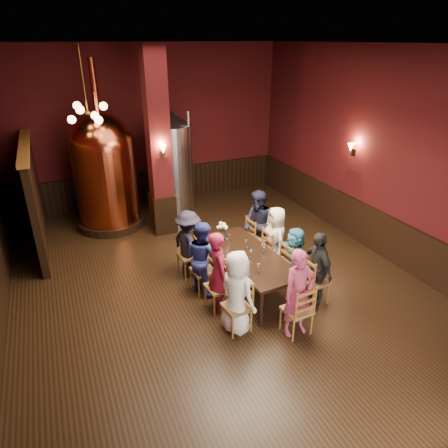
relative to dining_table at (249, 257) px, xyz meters
name	(u,v)px	position (x,y,z in m)	size (l,w,h in m)	color
room	(215,178)	(-0.53, 0.45, 1.56)	(10.00, 10.02, 4.50)	black
wainscot_right	(369,227)	(3.43, 0.45, -0.19)	(0.08, 9.90, 1.00)	black
wainscot_back	(153,185)	(-0.53, 5.41, -0.19)	(7.90, 0.08, 1.00)	black
column	(158,145)	(-0.83, 3.25, 1.56)	(0.58, 0.58, 4.50)	#470F11
partition	(35,199)	(-3.73, 3.65, 0.51)	(0.22, 3.50, 2.40)	black
pendant_cluster	(88,113)	(-2.33, 3.35, 2.41)	(0.90, 0.90, 1.70)	#A57226
sconce_wall	(354,149)	(3.37, 1.25, 1.51)	(0.20, 0.20, 0.36)	black
sconce_column	(162,150)	(-0.83, 2.95, 1.51)	(0.20, 0.20, 0.36)	black
dining_table	(249,257)	(0.00, 0.00, 0.00)	(1.18, 2.47, 0.75)	black
chair_0	(237,307)	(-0.77, -1.06, -0.23)	(0.46, 0.46, 0.92)	#9C6927
person_0	(237,292)	(-0.77, -1.06, 0.06)	(0.73, 0.48, 1.50)	white
chair_1	(218,287)	(-0.82, -0.39, -0.23)	(0.46, 0.46, 0.92)	#9C6927
person_1	(218,272)	(-0.82, -0.39, 0.09)	(0.57, 0.37, 1.56)	maroon
chair_2	(203,270)	(-0.87, 0.26, -0.23)	(0.46, 0.46, 0.92)	#9C6927
person_2	(203,257)	(-0.87, 0.26, 0.06)	(0.72, 0.36, 1.49)	navy
chair_3	(189,255)	(-0.92, 0.93, -0.23)	(0.46, 0.46, 0.92)	#9C6927
person_3	(189,244)	(-0.92, 0.93, 0.04)	(0.94, 0.54, 1.45)	black
chair_4	(315,281)	(0.92, -0.93, -0.23)	(0.46, 0.46, 0.92)	#9C6927
person_4	(317,268)	(0.92, -0.93, 0.04)	(0.86, 0.36, 1.46)	black
chair_5	(293,264)	(0.87, -0.26, -0.23)	(0.46, 0.46, 0.92)	#9C6927
person_5	(294,257)	(0.87, -0.26, -0.06)	(1.17, 0.37, 1.26)	teal
chair_6	(275,250)	(0.82, 0.39, -0.23)	(0.46, 0.46, 0.92)	#9C6927
person_6	(275,239)	(0.82, 0.39, 0.04)	(0.71, 0.46, 1.45)	white
chair_7	(258,238)	(0.77, 1.06, -0.23)	(0.46, 0.46, 0.92)	#9C6927
person_7	(258,225)	(0.77, 1.06, 0.10)	(0.77, 0.38, 1.57)	#1A1D35
chair_8	(297,310)	(0.12, -1.55, -0.23)	(0.46, 0.46, 0.92)	#9C6927
person_8	(298,294)	(0.12, -1.55, 0.10)	(0.57, 0.38, 1.57)	#A43659
copper_kettle	(105,170)	(-2.02, 4.15, 0.84)	(1.97, 1.97, 4.19)	black
steel_vessel	(172,163)	(-0.18, 4.43, 0.75)	(1.50, 1.50, 2.87)	#B2B2B7
rose_vase	(223,228)	(-0.21, 0.80, 0.32)	(0.23, 0.23, 0.39)	white
wine_glass_0	(227,243)	(-0.26, 0.48, 0.15)	(0.07, 0.07, 0.17)	white
wine_glass_1	(251,254)	(-0.03, -0.13, 0.15)	(0.07, 0.07, 0.17)	white
wine_glass_2	(259,268)	(-0.14, -0.65, 0.15)	(0.07, 0.07, 0.17)	white
wine_glass_3	(229,239)	(-0.15, 0.62, 0.15)	(0.07, 0.07, 0.17)	white
wine_glass_4	(263,248)	(0.30, -0.01, 0.15)	(0.07, 0.07, 0.17)	white
wine_glass_5	(246,244)	(0.07, 0.28, 0.15)	(0.07, 0.07, 0.17)	white
wine_glass_6	(264,249)	(0.30, -0.05, 0.15)	(0.07, 0.07, 0.17)	white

